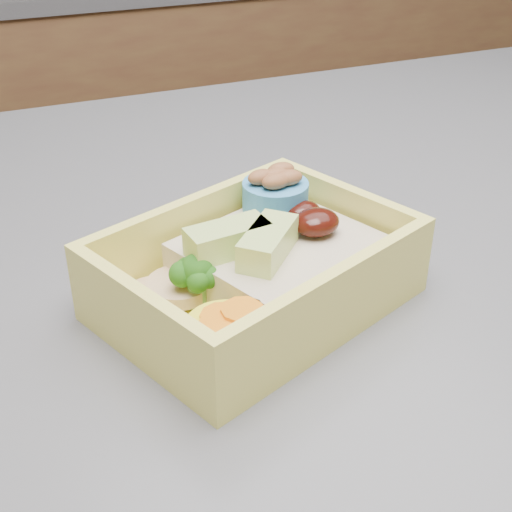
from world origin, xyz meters
name	(u,v)px	position (x,y,z in m)	size (l,w,h in m)	color
bento_box	(260,268)	(-0.19, -0.15, 0.95)	(0.24, 0.21, 0.07)	#EEE362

